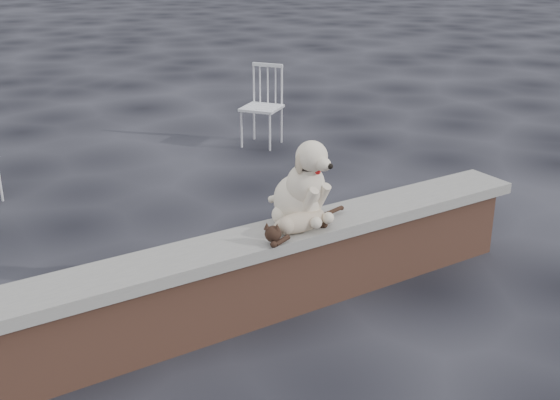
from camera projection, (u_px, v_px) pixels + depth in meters
ground at (124, 359)px, 4.20m from camera, size 60.00×60.00×0.00m
brick_wall at (121, 323)px, 4.11m from camera, size 6.00×0.30×0.50m
capstone at (117, 279)px, 4.00m from camera, size 6.20×0.40×0.08m
dog at (298, 179)px, 4.57m from camera, size 0.48×0.58×0.60m
cat at (300, 221)px, 4.50m from camera, size 0.93×0.39×0.15m
chair_d at (262, 106)px, 8.18m from camera, size 0.78×0.78×0.94m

